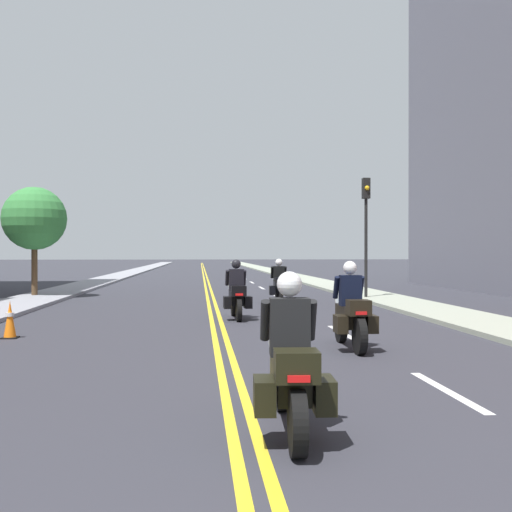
{
  "coord_description": "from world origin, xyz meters",
  "views": [
    {
      "loc": [
        -0.45,
        0.26,
        1.82
      ],
      "look_at": [
        1.31,
        19.08,
        1.74
      ],
      "focal_mm": 42.67,
      "sensor_mm": 36.0,
      "label": 1
    }
  ],
  "objects_px": {
    "motorcycle_3": "(279,285)",
    "motorcycle_2": "(237,295)",
    "motorcycle_0": "(290,370)",
    "traffic_cone_0": "(10,320)",
    "motorcycle_1": "(351,314)",
    "street_tree_0": "(34,219)",
    "traffic_light_near": "(366,216)"
  },
  "relations": [
    {
      "from": "motorcycle_1",
      "to": "motorcycle_3",
      "type": "distance_m",
      "value": 10.62
    },
    {
      "from": "traffic_light_near",
      "to": "street_tree_0",
      "type": "xyz_separation_m",
      "value": [
        -13.16,
        2.33,
        -0.05
      ]
    },
    {
      "from": "traffic_cone_0",
      "to": "motorcycle_2",
      "type": "bearing_deg",
      "value": 33.27
    },
    {
      "from": "motorcycle_3",
      "to": "street_tree_0",
      "type": "xyz_separation_m",
      "value": [
        -9.59,
        3.57,
        2.57
      ]
    },
    {
      "from": "motorcycle_2",
      "to": "street_tree_0",
      "type": "height_order",
      "value": "street_tree_0"
    },
    {
      "from": "motorcycle_0",
      "to": "motorcycle_2",
      "type": "height_order",
      "value": "motorcycle_2"
    },
    {
      "from": "motorcycle_0",
      "to": "motorcycle_2",
      "type": "bearing_deg",
      "value": 92.55
    },
    {
      "from": "motorcycle_3",
      "to": "street_tree_0",
      "type": "distance_m",
      "value": 10.55
    },
    {
      "from": "motorcycle_0",
      "to": "motorcycle_3",
      "type": "relative_size",
      "value": 0.99
    },
    {
      "from": "motorcycle_0",
      "to": "motorcycle_1",
      "type": "distance_m",
      "value": 5.62
    },
    {
      "from": "motorcycle_1",
      "to": "traffic_light_near",
      "type": "distance_m",
      "value": 12.66
    },
    {
      "from": "motorcycle_0",
      "to": "traffic_cone_0",
      "type": "xyz_separation_m",
      "value": [
        -4.95,
        7.39,
        -0.24
      ]
    },
    {
      "from": "motorcycle_0",
      "to": "traffic_cone_0",
      "type": "height_order",
      "value": "motorcycle_0"
    },
    {
      "from": "motorcycle_2",
      "to": "street_tree_0",
      "type": "xyz_separation_m",
      "value": [
        -7.72,
        8.75,
        2.57
      ]
    },
    {
      "from": "motorcycle_0",
      "to": "street_tree_0",
      "type": "relative_size",
      "value": 0.49
    },
    {
      "from": "motorcycle_3",
      "to": "street_tree_0",
      "type": "bearing_deg",
      "value": 162.24
    },
    {
      "from": "motorcycle_3",
      "to": "traffic_light_near",
      "type": "xyz_separation_m",
      "value": [
        3.57,
        1.23,
        2.62
      ]
    },
    {
      "from": "motorcycle_3",
      "to": "motorcycle_1",
      "type": "bearing_deg",
      "value": -87.49
    },
    {
      "from": "traffic_cone_0",
      "to": "traffic_light_near",
      "type": "bearing_deg",
      "value": 42.83
    },
    {
      "from": "motorcycle_2",
      "to": "motorcycle_1",
      "type": "bearing_deg",
      "value": -73.36
    },
    {
      "from": "motorcycle_3",
      "to": "traffic_cone_0",
      "type": "height_order",
      "value": "motorcycle_3"
    },
    {
      "from": "motorcycle_1",
      "to": "street_tree_0",
      "type": "height_order",
      "value": "street_tree_0"
    },
    {
      "from": "traffic_cone_0",
      "to": "traffic_light_near",
      "type": "height_order",
      "value": "traffic_light_near"
    },
    {
      "from": "street_tree_0",
      "to": "traffic_light_near",
      "type": "bearing_deg",
      "value": -10.05
    },
    {
      "from": "motorcycle_2",
      "to": "street_tree_0",
      "type": "distance_m",
      "value": 11.95
    },
    {
      "from": "motorcycle_2",
      "to": "traffic_light_near",
      "type": "distance_m",
      "value": 8.81
    },
    {
      "from": "motorcycle_0",
      "to": "traffic_light_near",
      "type": "xyz_separation_m",
      "value": [
        5.55,
        17.12,
        2.63
      ]
    },
    {
      "from": "motorcycle_1",
      "to": "traffic_cone_0",
      "type": "relative_size",
      "value": 2.77
    },
    {
      "from": "motorcycle_1",
      "to": "traffic_light_near",
      "type": "relative_size",
      "value": 0.47
    },
    {
      "from": "motorcycle_0",
      "to": "street_tree_0",
      "type": "distance_m",
      "value": 21.05
    },
    {
      "from": "traffic_cone_0",
      "to": "street_tree_0",
      "type": "bearing_deg",
      "value": 102.44
    },
    {
      "from": "motorcycle_3",
      "to": "motorcycle_2",
      "type": "bearing_deg",
      "value": -107.21
    }
  ]
}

